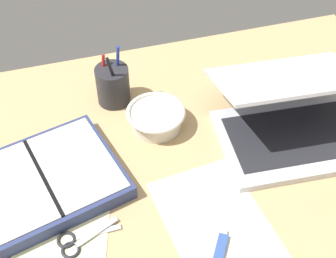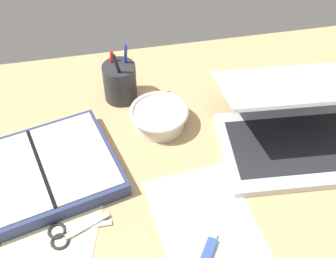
{
  "view_description": "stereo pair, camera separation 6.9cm",
  "coord_description": "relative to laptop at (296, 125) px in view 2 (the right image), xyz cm",
  "views": [
    {
      "loc": [
        -19.39,
        -61.69,
        84.41
      ],
      "look_at": [
        1.54,
        8.91,
        9.0
      ],
      "focal_mm": 50.0,
      "sensor_mm": 36.0,
      "label": 1
    },
    {
      "loc": [
        -12.68,
        -63.34,
        84.41
      ],
      "look_at": [
        1.54,
        8.91,
        9.0
      ],
      "focal_mm": 50.0,
      "sensor_mm": 36.0,
      "label": 2
    }
  ],
  "objects": [
    {
      "name": "paper_sheet_beside_planner",
      "position": [
        -57.51,
        -15.76,
        -5.26
      ],
      "size": [
        24.89,
        30.35,
        0.16
      ],
      "primitive_type": "cube",
      "rotation": [
        0.0,
        0.0,
        -0.27
      ],
      "color": "#F4EFB2",
      "rests_on": "desk_top"
    },
    {
      "name": "bowl",
      "position": [
        -30.26,
        11.43,
        -2.44
      ],
      "size": [
        14.54,
        14.54,
        5.19
      ],
      "color": "silver",
      "rests_on": "desk_top"
    },
    {
      "name": "desk_top",
      "position": [
        -31.24,
        -5.97,
        -6.34
      ],
      "size": [
        140.0,
        100.0,
        2.0
      ],
      "primitive_type": "cube",
      "color": "tan",
      "rests_on": "ground"
    },
    {
      "name": "pen_cup",
      "position": [
        -38.2,
        23.72,
        -0.16
      ],
      "size": [
        8.49,
        8.49,
        15.99
      ],
      "color": "#28282D",
      "rests_on": "desk_top"
    },
    {
      "name": "scissors",
      "position": [
        -54.34,
        -15.64,
        -5.0
      ],
      "size": [
        13.06,
        6.98,
        0.8
      ],
      "rotation": [
        0.0,
        0.0,
        0.21
      ],
      "color": "#B7B7BC",
      "rests_on": "desk_top"
    },
    {
      "name": "paper_sheet_front",
      "position": [
        -25.91,
        -18.88,
        -5.26
      ],
      "size": [
        22.81,
        30.62,
        0.16
      ],
      "primitive_type": "cube",
      "rotation": [
        0.0,
        0.0,
        0.1
      ],
      "color": "silver",
      "rests_on": "desk_top"
    },
    {
      "name": "planner",
      "position": [
        -58.63,
        0.17,
        -3.48
      ],
      "size": [
        37.36,
        32.94,
        3.89
      ],
      "rotation": [
        0.0,
        0.0,
        0.25
      ],
      "color": "navy",
      "rests_on": "desk_top"
    },
    {
      "name": "usb_drive",
      "position": [
        -27.11,
        -25.0,
        -4.84
      ],
      "size": [
        5.26,
        6.91,
        1.0
      ],
      "rotation": [
        0.0,
        0.0,
        -0.57
      ],
      "color": "#33519E",
      "rests_on": "desk_top"
    },
    {
      "name": "laptop",
      "position": [
        0.0,
        0.0,
        0.0
      ],
      "size": [
        37.11,
        34.69,
        18.04
      ],
      "rotation": [
        0.0,
        0.0,
        -0.08
      ],
      "color": "silver",
      "rests_on": "desk_top"
    }
  ]
}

